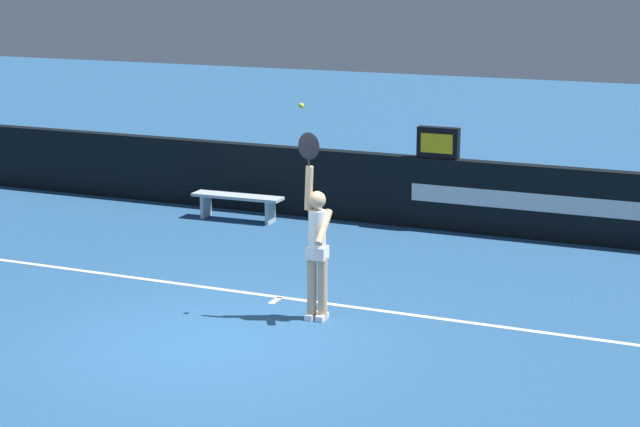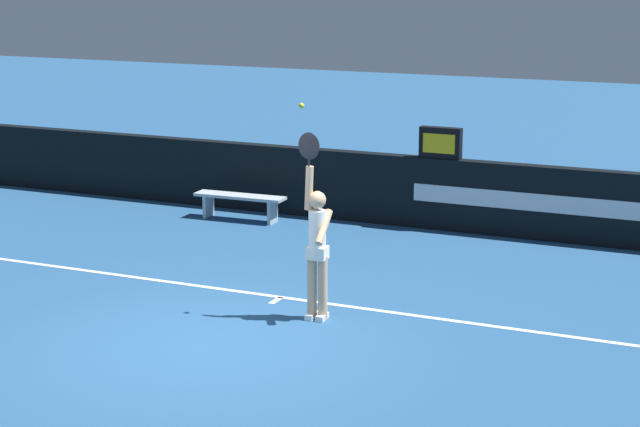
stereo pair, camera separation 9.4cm
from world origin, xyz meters
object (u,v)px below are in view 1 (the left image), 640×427
object	(u,v)px
speed_display	(438,143)
tennis_player	(317,243)
courtside_bench_near	(238,201)
tennis_ball	(301,106)

from	to	relation	value
speed_display	tennis_player	distance (m)	5.15
courtside_bench_near	tennis_player	bearing A→B (deg)	-51.82
tennis_player	tennis_ball	xyz separation A→B (m)	(-0.24, 0.07, 1.70)
tennis_ball	courtside_bench_near	distance (m)	5.79
tennis_player	courtside_bench_near	size ratio (longest dim) A/B	1.45
speed_display	courtside_bench_near	bearing A→B (deg)	-166.43
tennis_ball	courtside_bench_near	xyz separation A→B (m)	(-3.16, 4.25, -2.34)
tennis_player	courtside_bench_near	bearing A→B (deg)	128.18
speed_display	tennis_ball	size ratio (longest dim) A/B	10.06
tennis_player	tennis_ball	size ratio (longest dim) A/B	34.07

